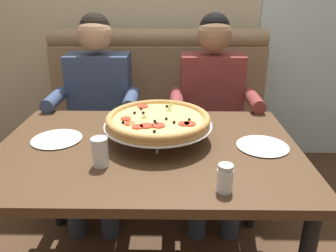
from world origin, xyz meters
name	(u,v)px	position (x,y,z in m)	size (l,w,h in m)	color
booth_bench	(157,134)	(0.00, 0.93, 0.40)	(1.63, 0.78, 1.13)	#937556
dining_table	(148,163)	(0.00, 0.00, 0.67)	(1.35, 0.92, 0.75)	#4C331E
diner_left	(98,106)	(-0.37, 0.66, 0.71)	(0.54, 0.64, 1.27)	#2D3342
diner_right	(212,106)	(0.37, 0.66, 0.71)	(0.54, 0.64, 1.27)	#2D3342
pizza	(158,120)	(0.05, 0.06, 0.85)	(0.49, 0.49, 0.13)	silver
shaker_pepper_flakes	(225,180)	(0.29, -0.35, 0.79)	(0.06, 0.06, 0.10)	white
plate_near_left	(57,138)	(-0.43, 0.06, 0.76)	(0.23, 0.23, 0.02)	white
plate_near_right	(263,145)	(0.51, 0.00, 0.76)	(0.23, 0.23, 0.02)	white
drinking_glass	(100,154)	(-0.17, -0.18, 0.80)	(0.07, 0.07, 0.12)	silver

